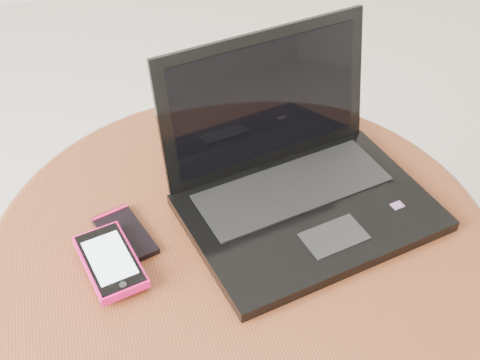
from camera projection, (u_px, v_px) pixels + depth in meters
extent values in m
cylinder|color=brown|center=(243.00, 352.00, 1.03)|extent=(0.11, 0.11, 0.49)
cylinder|color=#602E18|center=(243.00, 245.00, 0.86)|extent=(0.66, 0.66, 0.03)
torus|color=#602E18|center=(243.00, 245.00, 0.86)|extent=(0.70, 0.70, 0.03)
cube|color=black|center=(310.00, 213.00, 0.87)|extent=(0.37, 0.29, 0.02)
cube|color=black|center=(293.00, 188.00, 0.89)|extent=(0.29, 0.15, 0.00)
cube|color=black|center=(334.00, 236.00, 0.82)|extent=(0.09, 0.07, 0.00)
cube|color=red|center=(397.00, 205.00, 0.87)|extent=(0.02, 0.02, 0.00)
cube|color=black|center=(266.00, 100.00, 0.88)|extent=(0.32, 0.10, 0.20)
cube|color=black|center=(267.00, 101.00, 0.88)|extent=(0.29, 0.09, 0.17)
cube|color=black|center=(125.00, 235.00, 0.84)|extent=(0.08, 0.11, 0.01)
cube|color=#C21244|center=(110.00, 212.00, 0.87)|extent=(0.05, 0.02, 0.00)
cube|color=#DC1061|center=(110.00, 262.00, 0.79)|extent=(0.09, 0.13, 0.01)
cube|color=black|center=(109.00, 258.00, 0.79)|extent=(0.08, 0.12, 0.00)
cube|color=silver|center=(109.00, 258.00, 0.79)|extent=(0.06, 0.09, 0.00)
cylinder|color=black|center=(123.00, 284.00, 0.76)|extent=(0.01, 0.01, 0.00)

